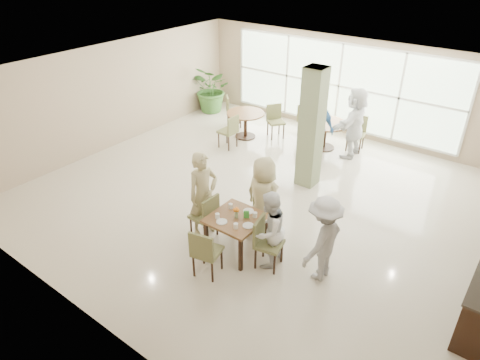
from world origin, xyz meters
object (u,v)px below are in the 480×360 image
Objects in this scene: adult_a at (315,126)px; adult_standing at (309,105)px; teen_standing at (323,239)px; teen_far at (263,197)px; potted_plant at (213,89)px; round_table_left at (245,118)px; teen_left at (203,194)px; teen_right at (269,230)px; round_table_right at (325,128)px; main_table at (236,222)px; adult_b at (355,123)px.

adult_a is 1.77m from adult_standing.
teen_standing is 0.90× the size of adult_standing.
potted_plant is at bearing -35.97° from teen_far.
round_table_left is at bearing -128.02° from teen_standing.
teen_left is at bearing -51.22° from potted_plant.
teen_standing is (0.90, 0.27, 0.06)m from teen_right.
round_table_right is 4.96m from teen_left.
potted_plant is 3.43m from adult_standing.
adult_standing is (1.31, 1.37, 0.31)m from round_table_left.
teen_left is (-0.07, -4.96, 0.28)m from round_table_right.
teen_standing is at bearing -47.51° from adult_a.
teen_standing is 0.83× the size of adult_a.
round_table_left is 0.62× the size of adult_standing.
round_table_right is (-0.80, 5.05, -0.06)m from main_table.
teen_left reaches higher than round_table_left.
teen_right is 0.83× the size of adult_standing.
main_table is 0.59× the size of teen_standing.
round_table_left is at bearing -77.86° from adult_b.
round_table_left is 0.69× the size of teen_standing.
adult_a is at bearing -41.28° from adult_b.
teen_left is at bearing 41.11° from teen_far.
potted_plant is at bearing 176.05° from round_table_right.
adult_standing reaches higher than main_table.
teen_standing is at bearing 138.37° from adult_standing.
teen_right is 0.77× the size of adult_a.
teen_right reaches higher than round_table_left.
teen_left reaches higher than round_table_right.
main_table is 0.53× the size of adult_standing.
adult_a is (-0.77, 3.47, 0.13)m from teen_far.
adult_standing reaches higher than round_table_right.
teen_far is (3.06, -3.57, 0.26)m from round_table_left.
main_table is 0.78m from teen_far.
teen_right is 0.78× the size of adult_b.
potted_plant is 5.09m from adult_b.
adult_standing is at bearing 136.01° from adult_a.
potted_plant reaches higher than main_table.
potted_plant is 7.81m from teen_right.
adult_b reaches higher than round_table_right.
round_table_right is 5.28m from teen_standing.
teen_left is 0.93× the size of adult_b.
teen_right is (1.46, -4.99, 0.14)m from round_table_right.
teen_standing is 5.00m from adult_b.
adult_a is 1.02× the size of adult_b.
teen_right is (5.75, -5.28, -0.04)m from potted_plant.
potted_plant is 8.33m from teen_standing.
potted_plant is at bearing -123.73° from teen_standing.
adult_a reaches higher than adult_b.
round_table_left is 0.93× the size of round_table_right.
round_table_left is at bearing -25.80° from potted_plant.
round_table_left is 0.57× the size of adult_a.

